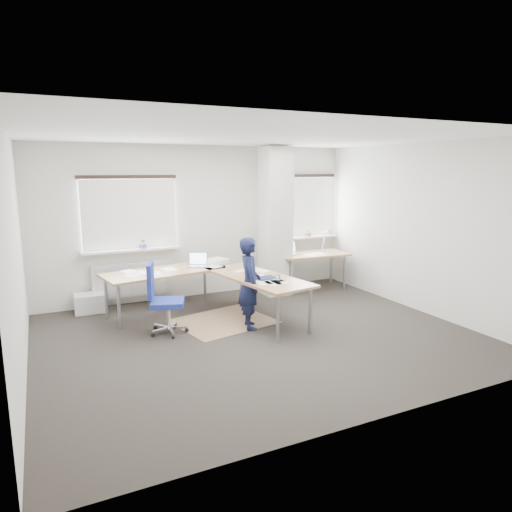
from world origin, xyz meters
name	(u,v)px	position (x,y,z in m)	size (l,w,h in m)	color
ground	(259,336)	(0.00, 0.00, 0.00)	(6.00, 6.00, 0.00)	black
room_shell	(256,212)	(0.18, 0.45, 1.75)	(6.04, 5.04, 2.82)	beige
floor_mat	(223,321)	(-0.22, 0.82, 0.00)	(1.42, 1.20, 0.01)	#8C6B4C
white_crate	(91,303)	(-2.05, 2.25, 0.16)	(0.52, 0.36, 0.31)	white
desk_main	(213,275)	(-0.27, 1.14, 0.69)	(2.82, 2.63, 0.96)	olive
desk_side	(312,256)	(2.10, 1.90, 0.69)	(1.44, 0.79, 1.22)	olive
task_chair	(165,314)	(-1.17, 0.70, 0.29)	(0.61, 0.59, 1.05)	navy
person	(250,283)	(0.04, 0.39, 0.69)	(0.51, 0.33, 1.39)	black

